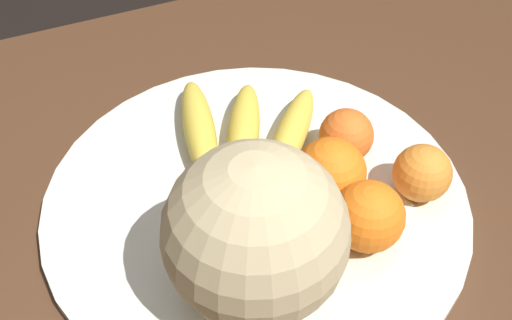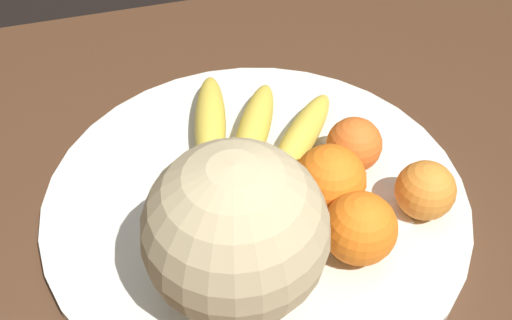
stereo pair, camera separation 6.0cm
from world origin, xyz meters
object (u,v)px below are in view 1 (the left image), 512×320
(orange_front_right, at_px, (368,216))
(orange_front_left, at_px, (346,136))
(fruit_bowl, at_px, (256,197))
(banana_bunch, at_px, (241,131))
(kitchen_table, at_px, (256,292))
(orange_back_left, at_px, (240,179))
(orange_back_right, at_px, (330,173))
(orange_mid_center, at_px, (422,173))
(produce_tag, at_px, (370,207))
(melon, at_px, (255,234))

(orange_front_right, bearing_deg, orange_front_left, -110.77)
(fruit_bowl, xyz_separation_m, banana_bunch, (-0.02, -0.08, 0.03))
(kitchen_table, distance_m, orange_front_right, 0.17)
(orange_front_right, height_order, orange_back_left, orange_front_right)
(orange_front_left, bearing_deg, kitchen_table, 25.35)
(banana_bunch, distance_m, orange_back_right, 0.13)
(banana_bunch, xyz_separation_m, orange_front_left, (-0.10, 0.07, 0.01))
(orange_front_left, height_order, orange_front_right, orange_front_right)
(orange_mid_center, bearing_deg, produce_tag, -2.41)
(orange_back_left, height_order, produce_tag, orange_back_left)
(orange_front_left, distance_m, produce_tag, 0.09)
(fruit_bowl, relative_size, orange_mid_center, 7.40)
(orange_back_left, bearing_deg, orange_front_right, 131.88)
(orange_mid_center, height_order, produce_tag, orange_mid_center)
(fruit_bowl, height_order, orange_mid_center, orange_mid_center)
(fruit_bowl, bearing_deg, orange_back_left, 1.16)
(orange_front_left, distance_m, orange_front_right, 0.12)
(orange_front_left, bearing_deg, produce_tag, 79.87)
(orange_front_left, relative_size, orange_mid_center, 1.00)
(produce_tag, bearing_deg, orange_back_right, -41.83)
(melon, bearing_deg, orange_back_right, -148.72)
(orange_back_right, bearing_deg, orange_front_right, 94.41)
(banana_bunch, bearing_deg, orange_back_right, -129.25)
(orange_front_left, xyz_separation_m, orange_back_left, (0.13, 0.01, -0.00))
(orange_front_left, height_order, orange_back_right, orange_back_right)
(orange_mid_center, distance_m, orange_back_left, 0.19)
(orange_mid_center, bearing_deg, orange_back_left, -22.01)
(orange_back_right, bearing_deg, orange_mid_center, 158.80)
(kitchen_table, distance_m, orange_back_left, 0.14)
(orange_front_right, height_order, produce_tag, orange_front_right)
(orange_back_left, bearing_deg, banana_bunch, -113.94)
(orange_back_right, bearing_deg, orange_back_left, -22.84)
(melon, bearing_deg, orange_front_left, -144.18)
(orange_front_right, bearing_deg, banana_bunch, -73.04)
(orange_mid_center, bearing_deg, banana_bunch, -47.04)
(banana_bunch, relative_size, orange_back_right, 2.79)
(kitchen_table, xyz_separation_m, orange_front_right, (-0.10, 0.05, 0.13))
(kitchen_table, bearing_deg, orange_front_right, 154.42)
(melon, distance_m, orange_mid_center, 0.21)
(orange_back_left, relative_size, produce_tag, 0.68)
(kitchen_table, distance_m, produce_tag, 0.16)
(orange_mid_center, bearing_deg, orange_back_right, -21.20)
(orange_front_left, xyz_separation_m, orange_front_right, (0.04, 0.11, 0.01))
(produce_tag, bearing_deg, orange_front_left, -97.63)
(fruit_bowl, relative_size, orange_front_left, 7.43)
(melon, distance_m, produce_tag, 0.17)
(orange_front_left, height_order, produce_tag, orange_front_left)
(orange_mid_center, bearing_deg, orange_front_left, -62.85)
(orange_mid_center, height_order, orange_back_left, orange_mid_center)
(orange_back_left, bearing_deg, orange_mid_center, 157.99)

